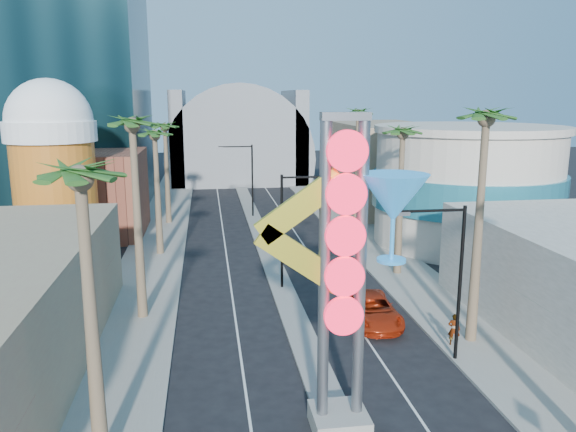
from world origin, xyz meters
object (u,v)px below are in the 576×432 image
object	(u,v)px
red_pickup	(372,310)
pedestrian_b	(466,289)
pedestrian_a	(454,329)
neon_sign	(364,254)

from	to	relation	value
red_pickup	pedestrian_b	size ratio (longest dim) A/B	3.58
pedestrian_b	red_pickup	bearing A→B (deg)	52.62
pedestrian_b	pedestrian_a	bearing A→B (deg)	94.46
pedestrian_a	pedestrian_b	bearing A→B (deg)	-95.79
red_pickup	pedestrian_a	xyz separation A→B (m)	(3.30, -3.89, 0.22)
red_pickup	pedestrian_a	bearing A→B (deg)	-47.64
red_pickup	pedestrian_b	xyz separation A→B (m)	(6.87, 2.21, 0.15)
red_pickup	pedestrian_b	distance (m)	7.21
red_pickup	neon_sign	bearing A→B (deg)	-107.32
pedestrian_a	neon_sign	bearing A→B (deg)	67.71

